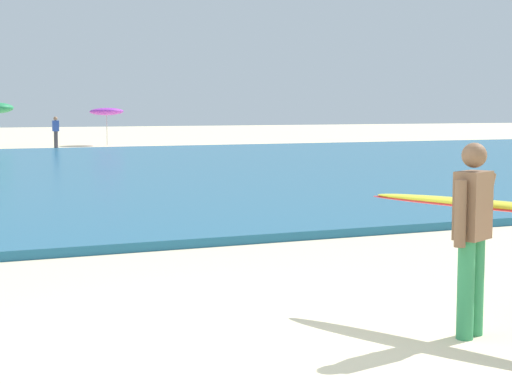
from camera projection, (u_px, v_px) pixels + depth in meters
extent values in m
plane|color=beige|center=(282.00, 351.00, 6.85)|extent=(160.00, 160.00, 0.00)
cube|color=#1E6084|center=(12.00, 174.00, 24.24)|extent=(120.00, 28.00, 0.14)
cylinder|color=#338E56|center=(466.00, 290.00, 7.15)|extent=(0.15, 0.15, 0.88)
cylinder|color=#338E56|center=(475.00, 287.00, 7.29)|extent=(0.15, 0.15, 0.88)
cube|color=brown|center=(473.00, 205.00, 7.14)|extent=(0.40, 0.35, 0.60)
sphere|color=brown|center=(474.00, 155.00, 7.10)|extent=(0.22, 0.22, 0.22)
cylinder|color=brown|center=(460.00, 214.00, 6.97)|extent=(0.10, 0.10, 0.58)
cylinder|color=brown|center=(485.00, 200.00, 7.35)|extent=(0.32, 0.22, 0.51)
ellipsoid|color=yellow|center=(498.00, 206.00, 7.53)|extent=(1.39, 2.49, 0.11)
ellipsoid|color=red|center=(498.00, 208.00, 7.53)|extent=(1.46, 2.59, 0.07)
cylinder|color=beige|center=(107.00, 129.00, 43.90)|extent=(0.05, 0.05, 1.76)
ellipsoid|color=purple|center=(107.00, 112.00, 43.80)|extent=(1.81, 1.83, 0.49)
cylinder|color=#383842|center=(56.00, 140.00, 41.00)|extent=(0.20, 0.20, 0.84)
cube|color=#2D4CA5|center=(56.00, 126.00, 40.93)|extent=(0.32, 0.20, 0.54)
sphere|color=#9E7051|center=(55.00, 119.00, 40.89)|extent=(0.20, 0.20, 0.20)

